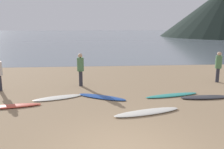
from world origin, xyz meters
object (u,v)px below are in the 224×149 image
at_px(person_1, 218,64).
at_px(person_2, 80,67).
at_px(surfboard_5, 206,97).
at_px(surfboard_0, 8,106).
at_px(surfboard_1, 58,98).
at_px(surfboard_3, 147,112).
at_px(surfboard_2, 102,97).
at_px(surfboard_4, 172,95).

xyz_separation_m(person_1, person_2, (-7.47, -0.21, 0.01)).
bearing_deg(surfboard_5, surfboard_0, -177.90).
xyz_separation_m(surfboard_1, surfboard_5, (6.38, -0.51, 0.01)).
xyz_separation_m(surfboard_0, surfboard_5, (8.14, 0.53, -0.00)).
bearing_deg(surfboard_1, person_1, -5.03).
xyz_separation_m(surfboard_0, person_1, (10.13, 3.36, 0.94)).
relative_size(surfboard_0, surfboard_3, 0.95).
relative_size(surfboard_3, surfboard_5, 1.14).
bearing_deg(surfboard_0, surfboard_2, 5.46).
bearing_deg(surfboard_3, surfboard_0, 153.10).
height_order(surfboard_0, surfboard_2, surfboard_0).
relative_size(surfboard_2, surfboard_3, 0.89).
height_order(surfboard_2, person_2, person_2).
relative_size(surfboard_3, person_2, 1.52).
height_order(surfboard_1, surfboard_3, surfboard_3).
distance_m(surfboard_0, surfboard_1, 2.04).
height_order(surfboard_2, surfboard_3, surfboard_3).
height_order(surfboard_3, surfboard_5, surfboard_5).
distance_m(surfboard_5, person_2, 6.14).
bearing_deg(surfboard_3, person_1, 26.49).
height_order(surfboard_0, person_2, person_2).
bearing_deg(surfboard_0, person_1, 8.98).
distance_m(surfboard_2, surfboard_5, 4.51).
distance_m(surfboard_0, surfboard_4, 6.86).
bearing_deg(person_2, surfboard_1, -159.64).
relative_size(surfboard_3, surfboard_4, 1.00).
bearing_deg(surfboard_1, surfboard_3, -51.84).
distance_m(surfboard_4, person_1, 4.21).
relative_size(surfboard_0, surfboard_4, 0.95).
relative_size(surfboard_1, surfboard_2, 0.92).
xyz_separation_m(surfboard_3, person_1, (4.93, 4.42, 0.95)).
height_order(surfboard_0, person_1, person_1).
relative_size(surfboard_2, person_2, 1.34).
height_order(surfboard_2, surfboard_5, surfboard_5).
bearing_deg(person_2, person_1, -44.77).
distance_m(surfboard_0, surfboard_5, 8.16).
xyz_separation_m(surfboard_2, surfboard_3, (1.55, -2.03, 0.01)).
bearing_deg(surfboard_1, surfboard_5, -25.07).
bearing_deg(surfboard_2, person_2, 143.75).
relative_size(surfboard_4, person_2, 1.51).
bearing_deg(surfboard_0, surfboard_4, -1.20).
height_order(surfboard_5, person_1, person_1).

